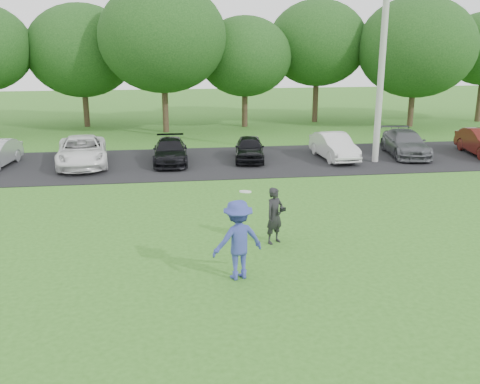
# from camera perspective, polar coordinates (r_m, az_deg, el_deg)

# --- Properties ---
(ground) EXTENTS (100.00, 100.00, 0.00)m
(ground) POSITION_cam_1_polar(r_m,az_deg,el_deg) (12.17, 2.29, -10.46)
(ground) COLOR #31651C
(ground) RESTS_ON ground
(parking_lot) EXTENTS (32.00, 6.50, 0.03)m
(parking_lot) POSITION_cam_1_polar(r_m,az_deg,el_deg) (24.40, -3.06, 3.22)
(parking_lot) COLOR black
(parking_lot) RESTS_ON ground
(utility_pole) EXTENTS (0.28, 0.28, 9.89)m
(utility_pole) POSITION_cam_1_polar(r_m,az_deg,el_deg) (24.59, 14.99, 14.41)
(utility_pole) COLOR #A8A8A3
(utility_pole) RESTS_ON ground
(frisbee_player) EXTENTS (1.38, 1.03, 2.14)m
(frisbee_player) POSITION_cam_1_polar(r_m,az_deg,el_deg) (12.40, -0.22, -5.11)
(frisbee_player) COLOR #343E92
(frisbee_player) RESTS_ON ground
(camera_bystander) EXTENTS (0.68, 0.63, 1.57)m
(camera_bystander) POSITION_cam_1_polar(r_m,az_deg,el_deg) (14.60, 3.72, -2.53)
(camera_bystander) COLOR black
(camera_bystander) RESTS_ON ground
(parked_cars) EXTENTS (28.03, 4.75, 1.26)m
(parked_cars) POSITION_cam_1_polar(r_m,az_deg,el_deg) (24.29, -3.58, 4.60)
(parked_cars) COLOR slate
(parked_cars) RESTS_ON parking_lot
(tree_row) EXTENTS (42.39, 9.85, 8.64)m
(tree_row) POSITION_cam_1_polar(r_m,az_deg,el_deg) (33.65, -2.01, 15.17)
(tree_row) COLOR #38281C
(tree_row) RESTS_ON ground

